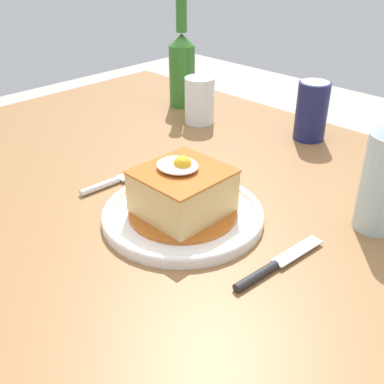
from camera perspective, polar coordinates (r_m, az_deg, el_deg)
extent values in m
cube|color=olive|center=(0.81, -0.85, -1.04)|extent=(1.28, 0.91, 0.04)
cylinder|color=olive|center=(1.58, -5.31, -0.28)|extent=(0.07, 0.07, 0.70)
cylinder|color=white|center=(0.72, -1.11, -2.96)|extent=(0.25, 0.25, 0.01)
torus|color=white|center=(0.72, -1.12, -2.47)|extent=(0.25, 0.25, 0.01)
cylinder|color=#B75B1E|center=(0.72, -1.12, -2.43)|extent=(0.17, 0.17, 0.01)
cube|color=#DBB770|center=(0.70, -1.15, 0.03)|extent=(0.12, 0.12, 0.07)
cube|color=#B75B1E|center=(0.69, -1.18, 2.50)|extent=(0.12, 0.13, 0.00)
ellipsoid|color=white|center=(0.69, -1.80, 3.30)|extent=(0.07, 0.06, 0.01)
sphere|color=yellow|center=(0.68, -1.19, 3.37)|extent=(0.03, 0.03, 0.03)
cylinder|color=silver|center=(0.82, -11.23, 0.69)|extent=(0.02, 0.08, 0.01)
cube|color=silver|center=(0.85, -7.55, 2.10)|extent=(0.03, 0.05, 0.00)
cylinder|color=silver|center=(0.86, -5.87, 2.44)|extent=(0.00, 0.03, 0.00)
cylinder|color=silver|center=(0.86, -6.19, 2.62)|extent=(0.00, 0.03, 0.00)
cylinder|color=silver|center=(0.87, -6.50, 2.80)|extent=(0.00, 0.03, 0.00)
cylinder|color=#262628|center=(0.61, 7.91, -10.17)|extent=(0.02, 0.08, 0.01)
cube|color=silver|center=(0.66, 12.80, -7.07)|extent=(0.03, 0.09, 0.00)
cylinder|color=#191E51|center=(1.02, 14.45, 9.56)|extent=(0.07, 0.07, 0.12)
cylinder|color=silver|center=(1.00, 14.91, 12.89)|extent=(0.06, 0.06, 0.00)
cylinder|color=#2D6B23|center=(1.19, -1.23, 14.04)|extent=(0.06, 0.06, 0.15)
cone|color=#2D6B23|center=(1.17, -1.28, 18.15)|extent=(0.06, 0.06, 0.03)
cylinder|color=#2D6B23|center=(1.16, -1.31, 20.96)|extent=(0.03, 0.03, 0.08)
cylinder|color=#ADC6CC|center=(0.72, 22.37, 1.02)|extent=(0.06, 0.06, 0.15)
cylinder|color=silver|center=(1.09, 0.92, 9.99)|extent=(0.06, 0.06, 0.06)
cylinder|color=silver|center=(1.08, 0.93, 11.17)|extent=(0.07, 0.07, 0.10)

